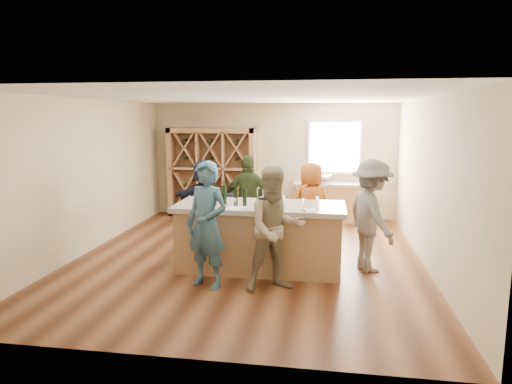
# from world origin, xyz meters

# --- Properties ---
(floor) EXTENTS (6.00, 7.00, 0.10)m
(floor) POSITION_xyz_m (0.00, 0.00, -0.05)
(floor) COLOR brown
(floor) RESTS_ON ground
(ceiling) EXTENTS (6.00, 7.00, 0.10)m
(ceiling) POSITION_xyz_m (0.00, 0.00, 2.85)
(ceiling) COLOR white
(ceiling) RESTS_ON ground
(wall_back) EXTENTS (6.00, 0.10, 2.80)m
(wall_back) POSITION_xyz_m (0.00, 3.55, 1.40)
(wall_back) COLOR tan
(wall_back) RESTS_ON ground
(wall_front) EXTENTS (6.00, 0.10, 2.80)m
(wall_front) POSITION_xyz_m (0.00, -3.55, 1.40)
(wall_front) COLOR tan
(wall_front) RESTS_ON ground
(wall_left) EXTENTS (0.10, 7.00, 2.80)m
(wall_left) POSITION_xyz_m (-3.05, 0.00, 1.40)
(wall_left) COLOR tan
(wall_left) RESTS_ON ground
(wall_right) EXTENTS (0.10, 7.00, 2.80)m
(wall_right) POSITION_xyz_m (3.05, 0.00, 1.40)
(wall_right) COLOR tan
(wall_right) RESTS_ON ground
(window_frame) EXTENTS (1.30, 0.06, 1.30)m
(window_frame) POSITION_xyz_m (1.50, 3.47, 1.75)
(window_frame) COLOR white
(window_frame) RESTS_ON wall_back
(window_pane) EXTENTS (1.18, 0.01, 1.18)m
(window_pane) POSITION_xyz_m (1.50, 3.44, 1.75)
(window_pane) COLOR white
(window_pane) RESTS_ON wall_back
(wine_rack) EXTENTS (2.20, 0.45, 2.20)m
(wine_rack) POSITION_xyz_m (-1.50, 3.27, 1.10)
(wine_rack) COLOR #9C724A
(wine_rack) RESTS_ON floor
(back_counter_base) EXTENTS (1.60, 0.58, 0.86)m
(back_counter_base) POSITION_xyz_m (1.40, 3.20, 0.43)
(back_counter_base) COLOR #9C724A
(back_counter_base) RESTS_ON floor
(back_counter_top) EXTENTS (1.70, 0.62, 0.06)m
(back_counter_top) POSITION_xyz_m (1.40, 3.20, 0.89)
(back_counter_top) COLOR #A99D8A
(back_counter_top) RESTS_ON back_counter_base
(sink) EXTENTS (0.54, 0.54, 0.19)m
(sink) POSITION_xyz_m (1.20, 3.20, 1.01)
(sink) COLOR silver
(sink) RESTS_ON back_counter_top
(faucet) EXTENTS (0.02, 0.02, 0.30)m
(faucet) POSITION_xyz_m (1.20, 3.38, 1.07)
(faucet) COLOR silver
(faucet) RESTS_ON back_counter_top
(tasting_counter_base) EXTENTS (2.60, 1.00, 1.00)m
(tasting_counter_base) POSITION_xyz_m (0.29, -0.57, 0.50)
(tasting_counter_base) COLOR #9C724A
(tasting_counter_base) RESTS_ON floor
(tasting_counter_top) EXTENTS (2.72, 1.12, 0.08)m
(tasting_counter_top) POSITION_xyz_m (0.29, -0.57, 1.04)
(tasting_counter_top) COLOR #A99D8A
(tasting_counter_top) RESTS_ON tasting_counter_base
(wine_bottle_a) EXTENTS (0.08, 0.08, 0.28)m
(wine_bottle_a) POSITION_xyz_m (-0.56, -0.67, 1.22)
(wine_bottle_a) COLOR black
(wine_bottle_a) RESTS_ON tasting_counter_top
(wine_bottle_b) EXTENTS (0.08, 0.08, 0.32)m
(wine_bottle_b) POSITION_xyz_m (-0.42, -0.77, 1.24)
(wine_bottle_b) COLOR black
(wine_bottle_b) RESTS_ON tasting_counter_top
(wine_bottle_c) EXTENTS (0.08, 0.08, 0.31)m
(wine_bottle_c) POSITION_xyz_m (-0.28, -0.67, 1.23)
(wine_bottle_c) COLOR black
(wine_bottle_c) RESTS_ON tasting_counter_top
(wine_bottle_d) EXTENTS (0.07, 0.07, 0.27)m
(wine_bottle_d) POSITION_xyz_m (-0.07, -0.78, 1.22)
(wine_bottle_d) COLOR black
(wine_bottle_d) RESTS_ON tasting_counter_top
(wine_bottle_e) EXTENTS (0.07, 0.07, 0.27)m
(wine_bottle_e) POSITION_xyz_m (0.06, -0.72, 1.22)
(wine_bottle_e) COLOR black
(wine_bottle_e) RESTS_ON tasting_counter_top
(wine_glass_a) EXTENTS (0.08, 0.08, 0.17)m
(wine_glass_a) POSITION_xyz_m (-0.01, -1.05, 1.16)
(wine_glass_a) COLOR white
(wine_glass_a) RESTS_ON tasting_counter_top
(wine_glass_b) EXTENTS (0.08, 0.08, 0.20)m
(wine_glass_b) POSITION_xyz_m (0.48, -1.01, 1.18)
(wine_glass_b) COLOR white
(wine_glass_b) RESTS_ON tasting_counter_top
(wine_glass_c) EXTENTS (0.08, 0.08, 0.19)m
(wine_glass_c) POSITION_xyz_m (1.01, -0.98, 1.18)
(wine_glass_c) COLOR white
(wine_glass_c) RESTS_ON tasting_counter_top
(wine_glass_d) EXTENTS (0.09, 0.09, 0.19)m
(wine_glass_d) POSITION_xyz_m (0.70, -0.72, 1.17)
(wine_glass_d) COLOR white
(wine_glass_d) RESTS_ON tasting_counter_top
(wine_glass_e) EXTENTS (0.08, 0.08, 0.19)m
(wine_glass_e) POSITION_xyz_m (1.21, -0.77, 1.18)
(wine_glass_e) COLOR white
(wine_glass_e) RESTS_ON tasting_counter_top
(tasting_menu_a) EXTENTS (0.32, 0.38, 0.00)m
(tasting_menu_a) POSITION_xyz_m (-0.06, -0.93, 1.08)
(tasting_menu_a) COLOR white
(tasting_menu_a) RESTS_ON tasting_counter_top
(tasting_menu_b) EXTENTS (0.32, 0.38, 0.00)m
(tasting_menu_b) POSITION_xyz_m (0.56, -0.99, 1.08)
(tasting_menu_b) COLOR white
(tasting_menu_b) RESTS_ON tasting_counter_top
(tasting_menu_c) EXTENTS (0.26, 0.31, 0.00)m
(tasting_menu_c) POSITION_xyz_m (1.13, -0.91, 1.08)
(tasting_menu_c) COLOR white
(tasting_menu_c) RESTS_ON tasting_counter_top
(person_near_left) EXTENTS (0.81, 0.71, 1.85)m
(person_near_left) POSITION_xyz_m (-0.36, -1.46, 0.93)
(person_near_left) COLOR #335972
(person_near_left) RESTS_ON floor
(person_near_right) EXTENTS (0.99, 0.79, 1.79)m
(person_near_right) POSITION_xyz_m (0.64, -1.43, 0.90)
(person_near_right) COLOR gray
(person_near_right) RESTS_ON floor
(person_server) EXTENTS (0.97, 1.29, 1.81)m
(person_server) POSITION_xyz_m (2.06, -0.36, 0.91)
(person_server) COLOR slate
(person_server) RESTS_ON floor
(person_far_mid) EXTENTS (1.04, 0.54, 1.76)m
(person_far_mid) POSITION_xyz_m (-0.13, 0.78, 0.88)
(person_far_mid) COLOR #263319
(person_far_mid) RESTS_ON floor
(person_far_right) EXTENTS (0.94, 0.80, 1.63)m
(person_far_right) POSITION_xyz_m (1.05, 0.82, 0.82)
(person_far_right) COLOR #994C19
(person_far_right) RESTS_ON floor
(person_far_left) EXTENTS (1.64, 0.95, 1.66)m
(person_far_left) POSITION_xyz_m (-1.01, 0.79, 0.83)
(person_far_left) COLOR #191E38
(person_far_left) RESTS_ON floor
(wine_bottle_f) EXTENTS (0.07, 0.07, 0.30)m
(wine_bottle_f) POSITION_xyz_m (0.34, -0.87, 1.23)
(wine_bottle_f) COLOR black
(wine_bottle_f) RESTS_ON tasting_counter_top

